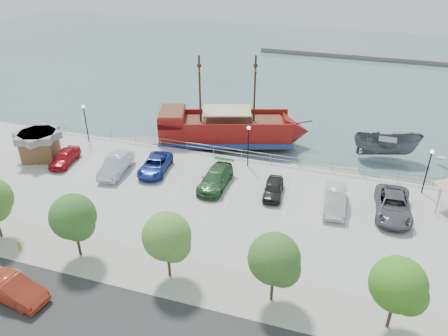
% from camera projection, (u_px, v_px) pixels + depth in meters
% --- Properties ---
extents(ground, '(160.00, 160.00, 0.00)m').
position_uv_depth(ground, '(228.00, 210.00, 38.11)').
color(ground, '#486668').
extents(sidewalk, '(100.00, 4.00, 0.05)m').
position_uv_depth(sidewalk, '(184.00, 279.00, 29.31)').
color(sidewalk, gray).
rests_on(sidewalk, land_slab).
extents(seawall_railing, '(50.00, 0.06, 1.00)m').
position_uv_depth(seawall_railing, '(251.00, 155.00, 43.84)').
color(seawall_railing, gray).
rests_on(seawall_railing, land_slab).
extents(far_shore, '(40.00, 3.00, 0.80)m').
position_uv_depth(far_shore, '(368.00, 56.00, 80.93)').
color(far_shore, slate).
rests_on(far_shore, ground).
extents(pirate_ship, '(17.17, 9.41, 10.64)m').
position_uv_depth(pirate_ship, '(236.00, 131.00, 48.47)').
color(pirate_ship, maroon).
rests_on(pirate_ship, ground).
extents(patrol_boat, '(7.30, 3.79, 2.69)m').
position_uv_depth(patrol_boat, '(386.00, 147.00, 45.88)').
color(patrol_boat, '#4B5056').
rests_on(patrol_boat, ground).
extents(dock_west, '(7.13, 4.18, 0.39)m').
position_uv_depth(dock_west, '(129.00, 142.00, 49.58)').
color(dock_west, gray).
rests_on(dock_west, ground).
extents(dock_mid, '(6.91, 3.14, 0.38)m').
position_uv_depth(dock_mid, '(324.00, 171.00, 43.72)').
color(dock_mid, gray).
rests_on(dock_mid, ground).
extents(dock_east, '(7.69, 3.20, 0.43)m').
position_uv_depth(dock_east, '(421.00, 186.00, 41.30)').
color(dock_east, slate).
rests_on(dock_east, ground).
extents(shed, '(4.50, 4.50, 2.86)m').
position_uv_depth(shed, '(39.00, 144.00, 43.81)').
color(shed, brown).
rests_on(shed, land_slab).
extents(street_sedan, '(4.92, 2.24, 1.57)m').
position_uv_depth(street_sedan, '(13.00, 289.00, 27.46)').
color(street_sedan, '#A9321C').
rests_on(street_sedan, street).
extents(fire_hydrant, '(0.24, 0.24, 0.70)m').
position_uv_depth(fire_hydrant, '(19.00, 245.00, 31.82)').
color(fire_hydrant, gold).
rests_on(fire_hydrant, sidewalk).
extents(lamp_post_left, '(0.36, 0.36, 4.28)m').
position_uv_depth(lamp_post_left, '(85.00, 117.00, 46.39)').
color(lamp_post_left, black).
rests_on(lamp_post_left, land_slab).
extents(lamp_post_mid, '(0.36, 0.36, 4.28)m').
position_uv_depth(lamp_post_mid, '(248.00, 139.00, 41.58)').
color(lamp_post_mid, black).
rests_on(lamp_post_mid, land_slab).
extents(lamp_post_right, '(0.36, 0.36, 4.28)m').
position_uv_depth(lamp_post_right, '(429.00, 164.00, 37.31)').
color(lamp_post_right, black).
rests_on(lamp_post_right, land_slab).
extents(tree_c, '(3.30, 3.20, 5.00)m').
position_uv_depth(tree_c, '(74.00, 219.00, 29.74)').
color(tree_c, '#473321').
rests_on(tree_c, sidewalk).
extents(tree_d, '(3.30, 3.20, 5.00)m').
position_uv_depth(tree_d, '(168.00, 238.00, 27.87)').
color(tree_d, '#473321').
rests_on(tree_d, sidewalk).
extents(tree_e, '(3.30, 3.20, 5.00)m').
position_uv_depth(tree_e, '(276.00, 261.00, 26.00)').
color(tree_e, '#473321').
rests_on(tree_e, sidewalk).
extents(tree_f, '(3.30, 3.20, 5.00)m').
position_uv_depth(tree_f, '(400.00, 287.00, 24.13)').
color(tree_f, '#473321').
rests_on(tree_f, sidewalk).
extents(parked_car_a, '(2.22, 4.41, 1.44)m').
position_uv_depth(parked_car_a, '(65.00, 157.00, 43.11)').
color(parked_car_a, '#A81419').
rests_on(parked_car_a, land_slab).
extents(parked_car_b, '(2.30, 5.22, 1.67)m').
position_uv_depth(parked_car_b, '(116.00, 165.00, 41.48)').
color(parked_car_b, silver).
rests_on(parked_car_b, land_slab).
extents(parked_car_c, '(2.88, 5.26, 1.40)m').
position_uv_depth(parked_car_c, '(155.00, 165.00, 41.75)').
color(parked_car_c, navy).
rests_on(parked_car_c, land_slab).
extents(parked_car_d, '(2.23, 5.43, 1.57)m').
position_uv_depth(parked_car_d, '(216.00, 178.00, 39.36)').
color(parked_car_d, '#2C5B2F').
rests_on(parked_car_d, land_slab).
extents(parked_car_e, '(1.94, 4.08, 1.35)m').
position_uv_depth(parked_car_e, '(273.00, 189.00, 38.08)').
color(parked_car_e, black).
rests_on(parked_car_e, land_slab).
extents(parked_car_f, '(2.04, 5.02, 1.62)m').
position_uv_depth(parked_car_f, '(335.00, 199.00, 36.32)').
color(parked_car_f, silver).
rests_on(parked_car_f, land_slab).
extents(parked_car_g, '(2.94, 6.02, 1.65)m').
position_uv_depth(parked_car_g, '(393.00, 206.00, 35.51)').
color(parked_car_g, '#5B5A60').
rests_on(parked_car_g, land_slab).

